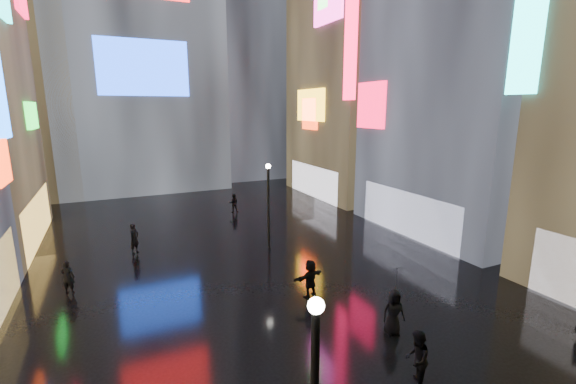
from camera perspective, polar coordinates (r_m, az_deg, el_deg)
ground at (r=24.44m, az=-8.02°, el=-7.86°), size 140.00×140.00×0.00m
building_right_mid at (r=30.20m, az=26.57°, el=23.75°), size 10.28×13.70×30.00m
building_right_far at (r=39.53m, az=10.70°, el=20.25°), size 10.28×12.00×28.00m
tower_flank_right at (r=51.19m, az=-7.50°, el=21.91°), size 12.00×12.00×34.00m
tower_flank_left at (r=44.88m, az=-35.99°, el=15.97°), size 10.00×10.00×26.00m
lamp_far at (r=22.99m, az=-2.90°, el=-1.37°), size 0.30×0.30×5.20m
pedestrian_1 at (r=13.31m, az=18.51°, el=-22.45°), size 1.13×1.11×1.84m
pedestrian_4 at (r=15.64m, az=15.36°, el=-16.79°), size 0.98×0.77×1.75m
pedestrian_5 at (r=17.77m, az=3.31°, el=-12.67°), size 1.70×0.90×1.75m
pedestrian_6 at (r=24.44m, az=-21.80°, el=-6.44°), size 0.76×0.76×1.78m
pedestrian_7 at (r=31.86m, az=-8.05°, el=-1.64°), size 0.87×0.76×1.52m
umbrella_2 at (r=15.05m, az=15.66°, el=-12.30°), size 1.45×1.45×0.93m
pedestrian_8 at (r=20.69m, az=-29.83°, el=-10.90°), size 0.67×0.55×1.58m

